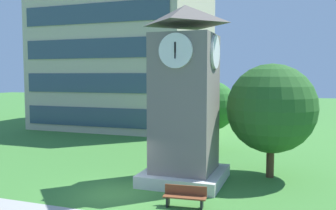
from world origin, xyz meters
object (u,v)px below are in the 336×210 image
Objects in this scene: clock_tower at (185,105)px; park_bench at (185,196)px; tree_near_tower at (211,106)px; tree_by_building at (271,108)px.

clock_tower is 4.91× the size of park_bench.
tree_near_tower is (-1.50, 11.65, 2.83)m from park_bench.
tree_near_tower is at bearing 128.07° from tree_by_building.
tree_near_tower is 0.83× the size of tree_by_building.
park_bench is 0.36× the size of tree_near_tower.
tree_near_tower is 7.41m from tree_by_building.
tree_near_tower is at bearing 97.33° from park_bench.
tree_by_building is (3.07, 5.82, 3.28)m from park_bench.
clock_tower reaches higher than tree_near_tower.
park_bench is at bearing -117.78° from tree_by_building.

